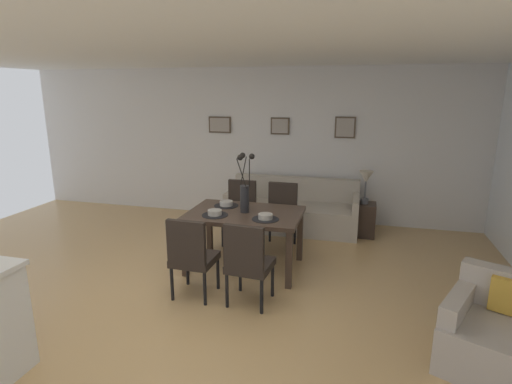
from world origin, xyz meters
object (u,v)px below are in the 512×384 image
object	(u,v)px
bowl_far_left	(265,216)
bowl_near_right	(226,203)
dining_chair_far_left	(248,260)
dining_chair_near_left	(192,254)
dining_chair_far_right	(281,212)
bowl_near_left	(215,212)
side_table	(363,219)
dining_table	(245,219)
sofa	(293,212)
dining_chair_near_right	(240,209)
framed_picture_center	(280,126)
centerpiece_vase	(245,190)
armchair	(501,336)
table_lamp	(366,180)
framed_picture_right	(345,127)
framed_picture_left	(220,125)

from	to	relation	value
bowl_far_left	bowl_near_right	bearing A→B (deg)	145.84
bowl_near_right	dining_chair_far_left	bearing A→B (deg)	-61.42
dining_chair_near_left	dining_chair_far_left	distance (m)	0.62
dining_chair_far_right	bowl_near_left	bearing A→B (deg)	-119.54
dining_chair_far_right	side_table	bearing A→B (deg)	32.70
dining_table	bowl_near_right	size ratio (longest dim) A/B	8.24
dining_table	sofa	size ratio (longest dim) A/B	0.67
dining_chair_near_left	dining_chair_far_right	world-z (taller)	same
bowl_near_right	dining_chair_near_left	bearing A→B (deg)	-90.94
dining_chair_near_right	framed_picture_center	xyz separation A→B (m)	(0.32, 1.29, 1.12)
centerpiece_vase	framed_picture_center	bearing A→B (deg)	90.02
dining_chair_near_left	dining_chair_near_right	xyz separation A→B (m)	(0.01, 1.77, 0.00)
dining_table	dining_chair_near_right	xyz separation A→B (m)	(-0.32, 0.87, -0.14)
centerpiece_vase	bowl_near_left	world-z (taller)	centerpiece_vase
armchair	framed_picture_center	size ratio (longest dim) A/B	3.31
table_lamp	framed_picture_right	bearing A→B (deg)	123.54
armchair	dining_table	bearing A→B (deg)	152.31
dining_chair_near_left	sofa	size ratio (longest dim) A/B	0.44
bowl_near_left	side_table	bearing A→B (deg)	45.78
dining_chair_near_right	side_table	size ratio (longest dim) A/B	1.77
centerpiece_vase	side_table	bearing A→B (deg)	47.81
centerpiece_vase	sofa	size ratio (longest dim) A/B	0.35
dining_chair_far_left	framed_picture_center	xyz separation A→B (m)	(-0.29, 3.07, 1.12)
dining_chair_near_left	armchair	bearing A→B (deg)	-8.60
bowl_near_right	table_lamp	world-z (taller)	table_lamp
centerpiece_vase	sofa	world-z (taller)	centerpiece_vase
sofa	table_lamp	world-z (taller)	table_lamp
framed_picture_center	sofa	bearing A→B (deg)	-55.62
sofa	armchair	world-z (taller)	sofa
dining_chair_far_right	sofa	distance (m)	0.86
armchair	framed_picture_right	world-z (taller)	framed_picture_right
centerpiece_vase	bowl_near_right	xyz separation A→B (m)	(-0.32, 0.21, -0.24)
dining_chair_near_right	bowl_far_left	bearing A→B (deg)	-59.53
sofa	side_table	size ratio (longest dim) A/B	4.03
bowl_near_left	side_table	xyz separation A→B (m)	(1.77, 1.82, -0.52)
framed_picture_left	framed_picture_center	xyz separation A→B (m)	(1.08, 0.00, 0.00)
framed_picture_center	framed_picture_left	bearing A→B (deg)	-180.00
bowl_far_left	table_lamp	world-z (taller)	table_lamp
dining_table	dining_chair_far_left	bearing A→B (deg)	-72.05
dining_chair_near_right	dining_chair_far_right	bearing A→B (deg)	-1.34
dining_chair_far_left	armchair	world-z (taller)	dining_chair_far_left
dining_chair_far_right	framed_picture_center	size ratio (longest dim) A/B	2.86
bowl_near_right	bowl_far_left	world-z (taller)	same
dining_table	framed_picture_center	distance (m)	2.38
dining_chair_far_right	armchair	bearing A→B (deg)	-44.28
table_lamp	framed_picture_right	xyz separation A→B (m)	(-0.37, 0.56, 0.74)
centerpiece_vase	armchair	xyz separation A→B (m)	(2.54, -1.34, -0.74)
dining_chair_far_left	framed_picture_right	xyz separation A→B (m)	(0.79, 3.07, 1.12)
dining_chair_near_left	table_lamp	xyz separation A→B (m)	(1.79, 2.50, 0.38)
dining_chair_near_right	armchair	size ratio (longest dim) A/B	0.86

